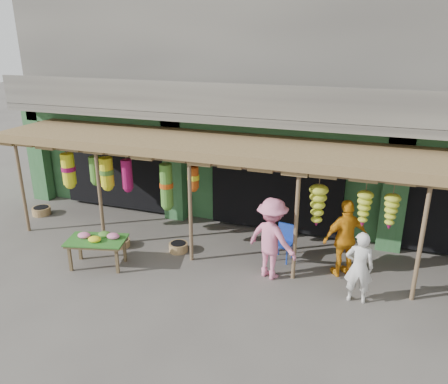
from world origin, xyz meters
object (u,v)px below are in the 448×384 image
(flower_table, at_px, (97,241))
(person_vendor, at_px, (346,238))
(person_front, at_px, (359,267))
(person_shopper, at_px, (272,239))
(blue_chair, at_px, (284,240))

(flower_table, xyz_separation_m, person_vendor, (5.49, 1.55, 0.26))
(person_front, xyz_separation_m, person_shopper, (-1.90, 0.36, 0.16))
(blue_chair, relative_size, person_front, 0.57)
(flower_table, bearing_deg, blue_chair, 9.90)
(blue_chair, height_order, person_front, person_front)
(flower_table, height_order, blue_chair, blue_chair)
(blue_chair, height_order, person_shopper, person_shopper)
(person_front, relative_size, person_shopper, 0.83)
(person_vendor, bearing_deg, flower_table, -18.39)
(person_shopper, bearing_deg, person_front, -169.12)
(person_front, xyz_separation_m, person_vendor, (-0.37, 0.99, 0.13))
(flower_table, height_order, person_shopper, person_shopper)
(blue_chair, distance_m, person_shopper, 1.04)
(flower_table, bearing_deg, person_vendor, 1.17)
(flower_table, xyz_separation_m, person_front, (5.85, 0.55, 0.13))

